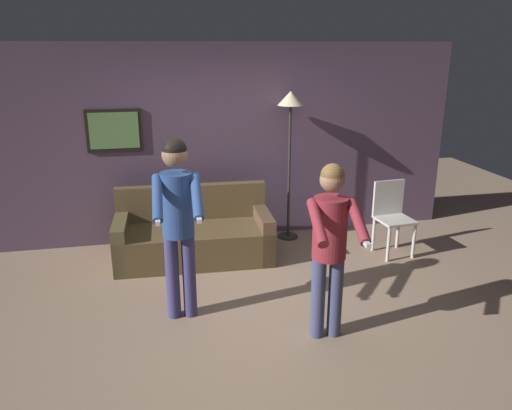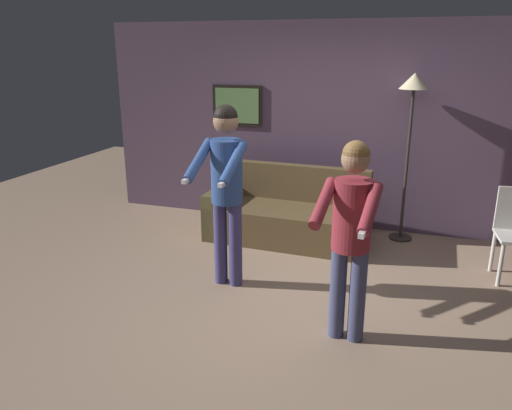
{
  "view_description": "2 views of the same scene",
  "coord_description": "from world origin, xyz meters",
  "views": [
    {
      "loc": [
        -0.94,
        -4.39,
        2.57
      ],
      "look_at": [
        -0.04,
        -0.12,
        1.16
      ],
      "focal_mm": 35.0,
      "sensor_mm": 36.0,
      "label": 1
    },
    {
      "loc": [
        0.95,
        -4.2,
        2.26
      ],
      "look_at": [
        -0.32,
        -0.36,
        0.99
      ],
      "focal_mm": 35.0,
      "sensor_mm": 36.0,
      "label": 2
    }
  ],
  "objects": [
    {
      "name": "person_standing_left",
      "position": [
        -0.75,
        0.03,
        1.09
      ],
      "size": [
        0.45,
        0.7,
        1.78
      ],
      "color": "#413E76",
      "rests_on": "ground_plane"
    },
    {
      "name": "torchiere_lamp",
      "position": [
        0.84,
        1.86,
        1.68
      ],
      "size": [
        0.34,
        0.34,
        2.0
      ],
      "color": "#332D28",
      "rests_on": "ground_plane"
    },
    {
      "name": "ground_plane",
      "position": [
        0.0,
        0.0,
        0.0
      ],
      "size": [
        12.0,
        12.0,
        0.0
      ],
      "primitive_type": "plane",
      "color": "tan"
    },
    {
      "name": "couch",
      "position": [
        -0.5,
        1.42,
        0.28
      ],
      "size": [
        1.93,
        0.92,
        0.87
      ],
      "color": "brown",
      "rests_on": "ground_plane"
    },
    {
      "name": "back_wall_assembly",
      "position": [
        -0.02,
        2.14,
        1.3
      ],
      "size": [
        6.4,
        0.09,
        2.6
      ],
      "color": "#5A445C",
      "rests_on": "ground_plane"
    },
    {
      "name": "person_standing_right",
      "position": [
        0.52,
        -0.59,
        0.97
      ],
      "size": [
        0.47,
        0.68,
        1.63
      ],
      "color": "#444971",
      "rests_on": "ground_plane"
    }
  ]
}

